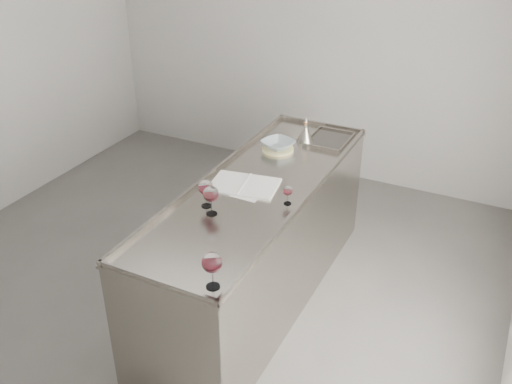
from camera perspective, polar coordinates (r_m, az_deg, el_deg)
The scene contains 11 objects.
room_shell at distance 3.68m, azimuth -8.90°, elevation 6.60°, with size 4.54×5.04×2.84m.
counter at distance 4.12m, azimuth 0.22°, elevation -5.09°, with size 0.77×2.42×0.97m.
wine_glass_left at distance 3.50m, azimuth -4.53°, elevation -0.26°, with size 0.10×0.10×0.19m.
wine_glass_middle at distance 3.59m, azimuth -5.06°, elevation 0.43°, with size 0.10×0.10×0.19m.
wine_glass_right at distance 2.88m, azimuth -4.42°, elevation -7.12°, with size 0.11×0.11×0.21m.
wine_glass_small at distance 3.63m, azimuth 3.20°, elevation 0.07°, with size 0.06×0.06×0.13m.
notebook at distance 3.87m, azimuth -1.20°, elevation 0.72°, with size 0.50×0.38×0.02m.
loose_paper_top at distance 3.81m, azimuth -0.50°, elevation 0.16°, with size 0.19×0.27×0.00m, color silver.
trivet at distance 4.39m, azimuth 2.20°, elevation 4.32°, with size 0.24×0.24×0.02m, color #CAC683.
ceramic_bowl at distance 4.37m, azimuth 2.21°, elevation 4.79°, with size 0.24×0.24×0.06m, color #89989F.
wine_funnel at distance 4.52m, azimuth 4.95°, elevation 5.76°, with size 0.14×0.14×0.21m.
Camera 1 is at (2.01, -2.76, 2.79)m, focal length 40.00 mm.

